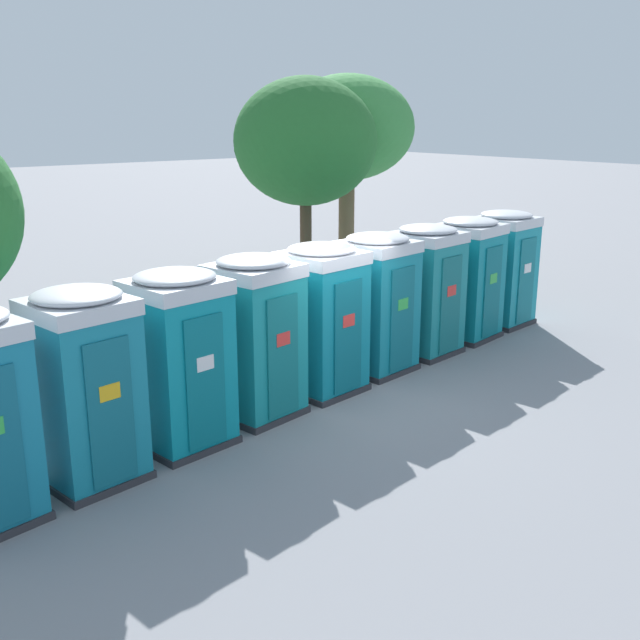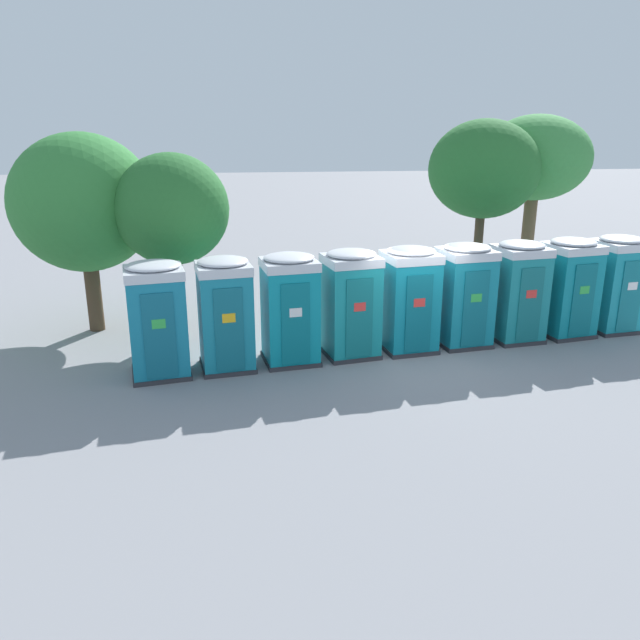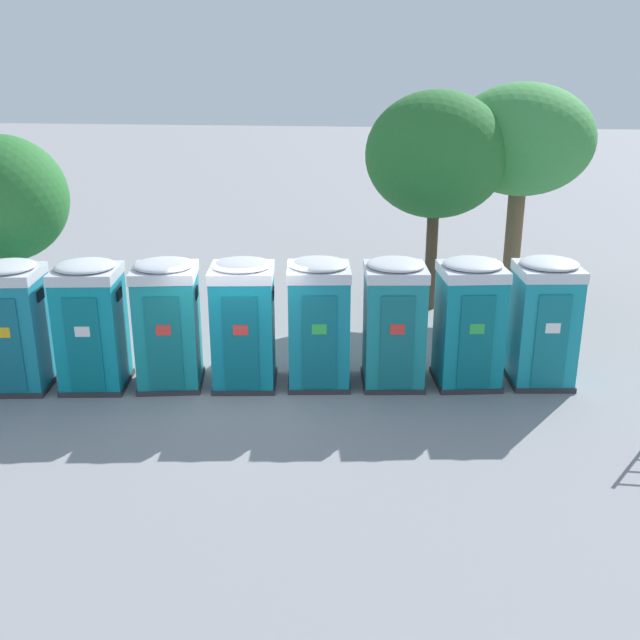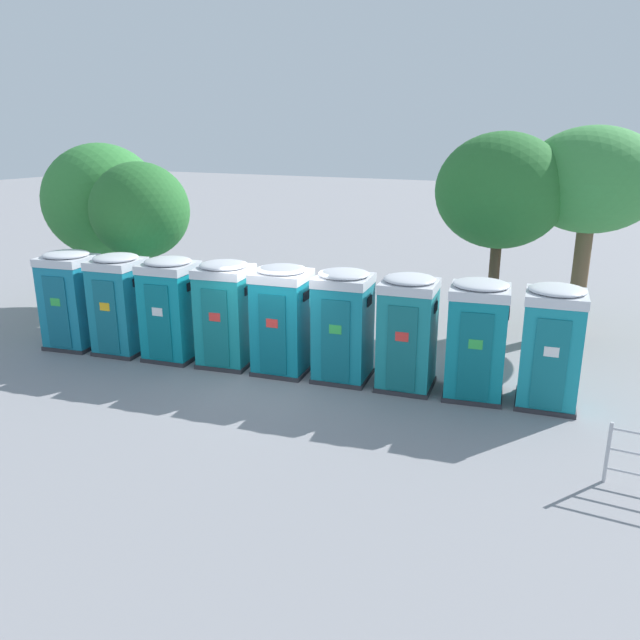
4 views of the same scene
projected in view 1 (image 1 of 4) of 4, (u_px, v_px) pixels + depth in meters
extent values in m
plane|color=gray|center=(335.00, 394.00, 12.62)|extent=(120.00, 120.00, 0.00)
cube|color=black|center=(12.00, 356.00, 8.61)|extent=(0.09, 0.36, 0.20)
cube|color=#2D2D33|center=(92.00, 475.00, 9.71)|extent=(1.33, 1.35, 0.10)
cube|color=teal|center=(85.00, 395.00, 9.42)|extent=(1.27, 1.29, 2.10)
cube|color=#116275|center=(111.00, 413.00, 9.05)|extent=(0.61, 0.12, 1.85)
cube|color=yellow|center=(110.00, 392.00, 8.96)|extent=(0.28, 0.05, 0.20)
cube|color=black|center=(120.00, 330.00, 9.62)|extent=(0.07, 0.36, 0.20)
cube|color=silver|center=(77.00, 307.00, 9.11)|extent=(1.30, 1.32, 0.20)
ellipsoid|color=silver|center=(76.00, 295.00, 9.07)|extent=(1.24, 1.26, 0.18)
cube|color=#2D2D33|center=(183.00, 440.00, 10.75)|extent=(1.37, 1.35, 0.10)
cube|color=#0C899B|center=(179.00, 367.00, 10.46)|extent=(1.30, 1.29, 2.10)
cube|color=#096B79|center=(206.00, 382.00, 10.09)|extent=(0.64, 0.12, 1.85)
cube|color=white|center=(206.00, 363.00, 10.00)|extent=(0.28, 0.05, 0.20)
cube|color=black|center=(211.00, 309.00, 10.67)|extent=(0.07, 0.36, 0.20)
cube|color=silver|center=(175.00, 287.00, 10.15)|extent=(1.34, 1.32, 0.20)
ellipsoid|color=silver|center=(174.00, 276.00, 10.11)|extent=(1.28, 1.26, 0.18)
cube|color=#2D2D33|center=(257.00, 411.00, 11.80)|extent=(1.41, 1.39, 0.10)
cube|color=teal|center=(255.00, 344.00, 11.51)|extent=(1.34, 1.33, 2.10)
cube|color=#106B70|center=(283.00, 357.00, 11.16)|extent=(0.63, 0.14, 1.85)
cube|color=red|center=(283.00, 339.00, 11.07)|extent=(0.28, 0.06, 0.20)
cube|color=black|center=(282.00, 291.00, 11.74)|extent=(0.09, 0.36, 0.20)
cube|color=silver|center=(254.00, 271.00, 11.20)|extent=(1.38, 1.37, 0.20)
ellipsoid|color=silver|center=(253.00, 261.00, 11.16)|extent=(1.31, 1.30, 0.18)
cube|color=#2D2D33|center=(322.00, 387.00, 12.81)|extent=(1.37, 1.35, 0.10)
cube|color=#0E7F94|center=(322.00, 325.00, 12.52)|extent=(1.31, 1.28, 2.10)
cube|color=#0B6373|center=(348.00, 337.00, 12.15)|extent=(0.64, 0.11, 1.85)
cube|color=red|center=(349.00, 321.00, 12.06)|extent=(0.28, 0.04, 0.20)
cube|color=black|center=(346.00, 277.00, 12.74)|extent=(0.07, 0.36, 0.20)
cube|color=silver|center=(322.00, 258.00, 12.21)|extent=(1.35, 1.32, 0.20)
ellipsoid|color=silver|center=(322.00, 249.00, 12.17)|extent=(1.28, 1.26, 0.18)
cube|color=#2D2D33|center=(375.00, 367.00, 13.85)|extent=(1.37, 1.35, 0.10)
cube|color=teal|center=(376.00, 309.00, 13.56)|extent=(1.31, 1.29, 2.10)
cube|color=#0E6473|center=(402.00, 319.00, 13.19)|extent=(0.64, 0.12, 1.85)
cube|color=green|center=(403.00, 304.00, 13.10)|extent=(0.28, 0.05, 0.20)
cube|color=black|center=(398.00, 265.00, 13.78)|extent=(0.07, 0.36, 0.20)
cube|color=silver|center=(378.00, 247.00, 13.25)|extent=(1.35, 1.33, 0.20)
ellipsoid|color=silver|center=(378.00, 238.00, 13.21)|extent=(1.28, 1.26, 0.18)
cube|color=#2D2D33|center=(423.00, 350.00, 14.85)|extent=(1.33, 1.34, 0.10)
cube|color=teal|center=(425.00, 296.00, 14.56)|extent=(1.27, 1.27, 2.10)
cube|color=#12676D|center=(450.00, 305.00, 14.19)|extent=(0.62, 0.11, 1.85)
cube|color=red|center=(452.00, 291.00, 14.10)|extent=(0.28, 0.04, 0.20)
cube|color=black|center=(444.00, 255.00, 14.77)|extent=(0.07, 0.36, 0.20)
cube|color=silver|center=(428.00, 237.00, 14.25)|extent=(1.31, 1.31, 0.20)
ellipsoid|color=silver|center=(428.00, 229.00, 14.21)|extent=(1.24, 1.25, 0.18)
cube|color=#2D2D33|center=(464.00, 334.00, 15.87)|extent=(1.41, 1.39, 0.10)
cube|color=#0E8292|center=(467.00, 284.00, 15.58)|extent=(1.35, 1.33, 2.10)
cube|color=#0B6672|center=(492.00, 292.00, 15.23)|extent=(0.64, 0.14, 1.85)
cube|color=green|center=(494.00, 278.00, 15.14)|extent=(0.28, 0.06, 0.20)
cube|color=black|center=(483.00, 245.00, 15.82)|extent=(0.09, 0.36, 0.20)
cube|color=silver|center=(470.00, 229.00, 15.27)|extent=(1.39, 1.37, 0.20)
ellipsoid|color=silver|center=(470.00, 222.00, 15.23)|extent=(1.32, 1.30, 0.18)
cube|color=#2D2D33|center=(500.00, 321.00, 16.91)|extent=(1.33, 1.33, 0.10)
cube|color=teal|center=(503.00, 273.00, 16.62)|extent=(1.26, 1.27, 2.10)
cube|color=#116E7A|center=(526.00, 281.00, 16.24)|extent=(0.62, 0.11, 1.85)
cube|color=white|center=(528.00, 268.00, 16.16)|extent=(0.28, 0.04, 0.20)
cube|color=black|center=(518.00, 237.00, 16.82)|extent=(0.07, 0.36, 0.20)
cube|color=silver|center=(506.00, 222.00, 16.31)|extent=(1.30, 1.31, 0.20)
ellipsoid|color=silver|center=(507.00, 215.00, 16.27)|extent=(1.24, 1.24, 0.18)
cylinder|color=#4C3826|center=(306.00, 240.00, 18.62)|extent=(0.29, 0.29, 3.08)
ellipsoid|color=#286B2D|center=(305.00, 141.00, 17.98)|extent=(3.46, 3.46, 3.06)
cylinder|color=brown|center=(346.00, 221.00, 20.56)|extent=(0.43, 0.43, 3.45)
ellipsoid|color=#3D8C42|center=(347.00, 128.00, 19.90)|extent=(3.58, 3.58, 2.78)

